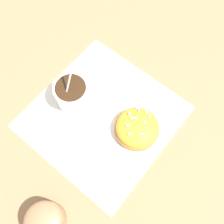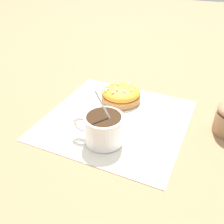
{
  "view_description": "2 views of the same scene",
  "coord_description": "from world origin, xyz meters",
  "views": [
    {
      "loc": [
        0.14,
        -0.17,
        0.57
      ],
      "look_at": [
        0.02,
        0.01,
        0.03
      ],
      "focal_mm": 42.0,
      "sensor_mm": 36.0,
      "label": 1
    },
    {
      "loc": [
        -0.47,
        -0.14,
        0.35
      ],
      "look_at": [
        -0.02,
        0.0,
        0.03
      ],
      "focal_mm": 42.0,
      "sensor_mm": 36.0,
      "label": 2
    }
  ],
  "objects": [
    {
      "name": "coffee_cup",
      "position": [
        -0.08,
        0.01,
        0.04
      ],
      "size": [
        0.08,
        0.11,
        0.11
      ],
      "color": "white",
      "rests_on": "paper_napkin"
    },
    {
      "name": "sugar_bowl",
      "position": [
        0.03,
        -0.25,
        0.03
      ],
      "size": [
        0.07,
        0.07,
        0.07
      ],
      "color": "#99704C",
      "rests_on": "ground_plane"
    },
    {
      "name": "frosted_pastry",
      "position": [
        0.08,
        0.01,
        0.02
      ],
      "size": [
        0.1,
        0.1,
        0.04
      ],
      "color": "#B2753D",
      "rests_on": "paper_napkin"
    },
    {
      "name": "paper_napkin",
      "position": [
        0.0,
        0.0,
        0.0
      ],
      "size": [
        0.34,
        0.35,
        0.0
      ],
      "color": "white",
      "rests_on": "ground_plane"
    },
    {
      "name": "ground_plane",
      "position": [
        0.0,
        0.0,
        0.0
      ],
      "size": [
        3.0,
        3.0,
        0.0
      ],
      "primitive_type": "plane",
      "color": "#93704C"
    }
  ]
}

